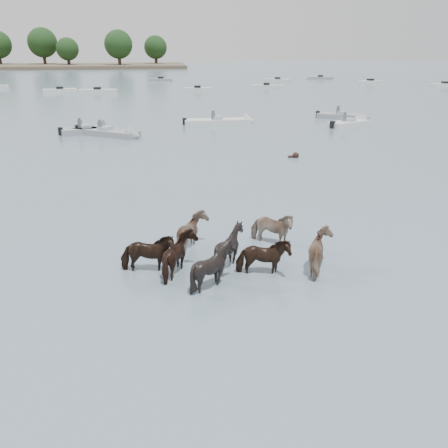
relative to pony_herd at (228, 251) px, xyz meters
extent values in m
plane|color=#4D5F6F|center=(-2.79, 0.21, -0.55)|extent=(400.00, 400.00, 0.00)
imported|color=black|center=(-2.60, -0.03, 0.00)|extent=(1.84, 0.94, 1.51)
imported|color=#826858|center=(-1.02, 1.63, -0.02)|extent=(1.30, 1.50, 1.47)
imported|color=black|center=(0.07, 0.11, 0.03)|extent=(1.63, 1.50, 1.56)
imported|color=tan|center=(1.86, 1.69, -0.02)|extent=(1.89, 1.60, 1.47)
imported|color=black|center=(-1.55, -0.34, 0.00)|extent=(1.34, 1.55, 1.51)
imported|color=black|center=(-0.64, -1.26, 0.03)|extent=(1.52, 1.38, 1.56)
imported|color=black|center=(1.01, -0.73, -0.03)|extent=(1.78, 0.96, 1.44)
imported|color=#7F6C56|center=(3.00, -0.70, 0.00)|extent=(1.46, 1.65, 1.52)
sphere|color=black|center=(6.70, 15.39, -0.43)|extent=(0.44, 0.44, 0.44)
cube|color=black|center=(6.45, 15.39, -0.53)|extent=(0.50, 0.22, 0.18)
cube|color=gray|center=(-8.10, 26.38, -0.35)|extent=(4.30, 2.94, 0.55)
cone|color=gray|center=(-6.24, 27.11, -0.35)|extent=(1.42, 1.82, 1.60)
cube|color=#99ADB7|center=(-8.10, 26.38, 0.00)|extent=(1.15, 1.33, 0.35)
cube|color=black|center=(-9.96, 25.66, -0.20)|extent=(0.45, 0.45, 0.60)
cylinder|color=#595966|center=(-8.50, 26.38, 0.20)|extent=(0.36, 0.36, 0.70)
sphere|color=#595966|center=(-8.50, 26.38, 0.65)|extent=(0.24, 0.24, 0.24)
cube|color=gray|center=(-6.34, 25.12, -0.35)|extent=(5.73, 4.63, 0.55)
cone|color=gray|center=(-3.93, 23.46, -0.35)|extent=(1.65, 1.83, 1.60)
cube|color=#99ADB7|center=(-6.34, 25.12, 0.00)|extent=(1.29, 1.38, 0.35)
cube|color=black|center=(-8.76, 26.78, -0.20)|extent=(0.49, 0.49, 0.60)
cylinder|color=#595966|center=(-6.74, 25.12, 0.20)|extent=(0.36, 0.36, 0.70)
sphere|color=#595966|center=(-6.74, 25.12, 0.65)|extent=(0.24, 0.24, 0.24)
cube|color=silver|center=(3.32, 29.63, -0.35)|extent=(6.14, 1.79, 0.55)
cone|color=silver|center=(6.37, 29.73, -0.35)|extent=(0.95, 1.63, 1.60)
cube|color=#99ADB7|center=(3.32, 29.63, 0.00)|extent=(0.84, 1.14, 0.35)
cube|color=black|center=(0.28, 29.54, -0.20)|extent=(0.36, 0.36, 0.60)
cylinder|color=#595966|center=(2.92, 29.63, 0.20)|extent=(0.36, 0.36, 0.70)
sphere|color=#595966|center=(2.92, 29.63, 0.65)|extent=(0.24, 0.24, 0.24)
cube|color=silver|center=(14.87, 26.89, -0.35)|extent=(4.47, 3.36, 0.55)
cone|color=silver|center=(16.73, 27.86, -0.35)|extent=(1.54, 1.83, 1.60)
cube|color=#99ADB7|center=(14.87, 26.89, 0.00)|extent=(1.23, 1.36, 0.35)
cube|color=black|center=(13.01, 25.92, -0.20)|extent=(0.47, 0.47, 0.60)
cylinder|color=#595966|center=(14.47, 26.89, 0.20)|extent=(0.36, 0.36, 0.70)
sphere|color=#595966|center=(14.47, 26.89, 0.65)|extent=(0.24, 0.24, 0.24)
cube|color=gray|center=(15.97, 31.50, -0.35)|extent=(4.91, 3.59, 0.55)
cone|color=gray|center=(18.06, 30.41, -0.35)|extent=(1.54, 1.83, 1.60)
cube|color=#99ADB7|center=(15.97, 31.50, 0.00)|extent=(1.23, 1.36, 0.35)
cube|color=black|center=(13.89, 32.58, -0.20)|extent=(0.47, 0.47, 0.60)
cylinder|color=#595966|center=(15.57, 31.50, 0.20)|extent=(0.36, 0.36, 0.70)
sphere|color=#595966|center=(15.57, 31.50, 0.65)|extent=(0.24, 0.24, 0.24)
cube|color=silver|center=(-16.99, 64.07, -0.33)|extent=(5.19, 2.83, 0.60)
cube|color=black|center=(-16.99, 64.07, 0.05)|extent=(1.24, 1.24, 0.50)
cube|color=silver|center=(-11.09, 62.40, -0.33)|extent=(5.92, 2.03, 0.60)
cube|color=black|center=(-11.09, 62.40, 0.05)|extent=(1.09, 1.09, 0.50)
cube|color=gray|center=(-1.22, 86.32, -0.33)|extent=(4.74, 2.29, 0.60)
cube|color=black|center=(-1.22, 86.32, 0.05)|extent=(1.16, 1.16, 0.50)
cube|color=silver|center=(4.28, 63.15, -0.33)|extent=(4.61, 1.99, 0.60)
cube|color=black|center=(4.28, 63.15, 0.05)|extent=(1.11, 1.11, 0.50)
cube|color=silver|center=(16.37, 67.21, -0.33)|extent=(5.52, 2.75, 0.60)
cube|color=black|center=(16.37, 67.21, 0.05)|extent=(1.21, 1.21, 0.50)
cube|color=silver|center=(21.83, 81.52, -0.33)|extent=(5.55, 3.56, 0.60)
cube|color=black|center=(21.83, 81.52, 0.05)|extent=(1.32, 1.32, 0.50)
cube|color=gray|center=(32.47, 86.93, -0.33)|extent=(5.56, 2.46, 0.60)
cube|color=black|center=(32.47, 86.93, 0.05)|extent=(1.17, 1.17, 0.50)
cube|color=silver|center=(38.22, 74.68, -0.33)|extent=(5.62, 2.93, 0.60)
cube|color=black|center=(38.22, 74.68, 0.05)|extent=(1.24, 1.24, 0.50)
cube|color=silver|center=(48.38, 66.34, -0.33)|extent=(5.17, 1.56, 0.60)
cube|color=black|center=(48.38, 66.34, 0.05)|extent=(1.01, 1.01, 0.50)
cylinder|color=#382619|center=(-52.31, 156.28, 1.38)|extent=(1.00, 1.00, 3.86)
cylinder|color=#382619|center=(-38.15, 155.41, 1.54)|extent=(1.00, 1.00, 4.18)
sphere|color=black|center=(-38.15, 155.41, 7.01)|extent=(9.30, 9.30, 9.30)
cylinder|color=#382619|center=(-29.52, 149.26, 1.02)|extent=(1.00, 1.00, 3.13)
sphere|color=black|center=(-29.52, 149.26, 5.10)|extent=(6.95, 6.95, 6.95)
cylinder|color=#382619|center=(-13.40, 145.58, 1.40)|extent=(1.00, 1.00, 3.89)
sphere|color=black|center=(-13.40, 145.58, 6.48)|extent=(8.65, 8.65, 8.65)
cylinder|color=#382619|center=(-1.98, 155.82, 1.15)|extent=(1.00, 1.00, 3.39)
sphere|color=black|center=(-1.98, 155.82, 5.58)|extent=(7.54, 7.54, 7.54)
camera|label=1|loc=(-2.04, -13.93, 6.32)|focal=37.73mm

